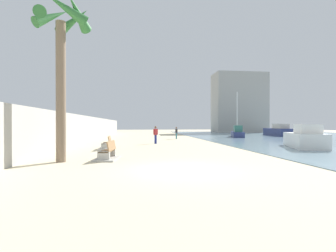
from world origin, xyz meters
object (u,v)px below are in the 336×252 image
Objects in this scene: boat_nearest at (278,131)px; person_walking at (176,132)px; palm_tree at (61,40)px; boat_far_right at (237,133)px; person_standing at (156,133)px; bench_far at (107,146)px; bench_near at (108,155)px; boat_mid_bay at (305,139)px.

person_walking is at bearing -159.72° from boat_nearest.
palm_tree reaches higher than boat_far_right.
person_standing is (5.31, 10.92, -5.03)m from palm_tree.
bench_far is 14.04m from person_walking.
person_standing is at bearing 50.46° from bench_far.
bench_near and bench_far have the same top height.
boat_nearest is at bearing 64.36° from boat_mid_bay.
boat_far_right is (12.62, 10.85, -0.31)m from person_standing.
bench_far is 0.29× the size of boat_nearest.
palm_tree is 6.19m from bench_near.
bench_near is at bearing -126.86° from boat_far_right.
boat_far_right is at bearing 50.51° from palm_tree.
boat_nearest reaches higher than bench_near.
boat_mid_bay is (14.44, 4.49, 0.52)m from bench_near.
boat_nearest is 21.72m from boat_mid_bay.
boat_nearest is (23.84, 24.07, 0.55)m from bench_near.
person_walking is 0.23× the size of boat_far_right.
person_walking is 15.43m from boat_mid_bay.
person_standing is 0.32× the size of boat_mid_bay.
bench_far is at bearing 77.44° from palm_tree.
palm_tree is 1.52× the size of boat_mid_bay.
boat_far_right is (9.52, 3.51, -0.21)m from person_walking.
palm_tree reaches higher than bench_near.
boat_nearest is 1.36× the size of boat_mid_bay.
bench_far is at bearing 97.89° from bench_near.
boat_far_right reaches higher than person_walking.
person_standing is (3.19, 10.24, 0.75)m from bench_near.
boat_mid_bay is (8.15, -13.10, -0.13)m from person_walking.
person_standing is (3.94, 4.78, 0.75)m from bench_far.
bench_far is 1.39× the size of person_walking.
palm_tree is at bearing -114.75° from person_walking.
person_walking is 0.21× the size of boat_nearest.
boat_far_right is (15.81, 21.09, 0.44)m from bench_near.
bench_near is 0.41× the size of boat_mid_bay.
boat_far_right is at bearing 40.67° from person_standing.
person_walking is at bearing 65.25° from palm_tree.
boat_far_right is at bearing -159.66° from boat_nearest.
boat_far_right is (16.57, 15.63, 0.44)m from bench_far.
person_standing is at bearing 72.72° from bench_near.
bench_near is at bearing 17.65° from palm_tree.
boat_mid_bay is (15.20, -0.98, 0.52)m from bench_far.
bench_far is 22.78m from boat_far_right.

